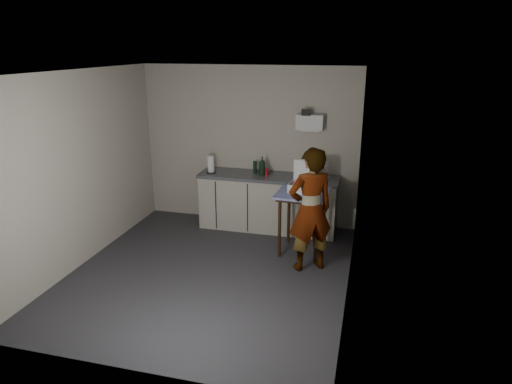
% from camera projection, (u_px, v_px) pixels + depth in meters
% --- Properties ---
extents(ground, '(4.00, 4.00, 0.00)m').
position_uv_depth(ground, '(210.00, 272.00, 6.09)').
color(ground, '#26252A').
rests_on(ground, ground).
extents(wall_back, '(3.60, 0.02, 2.60)m').
position_uv_depth(wall_back, '(249.00, 146.00, 7.52)').
color(wall_back, '#BCB5A4').
rests_on(wall_back, ground).
extents(wall_right, '(0.02, 4.00, 2.60)m').
position_uv_depth(wall_right, '(353.00, 190.00, 5.27)').
color(wall_right, '#BCB5A4').
rests_on(wall_right, ground).
extents(wall_left, '(0.02, 4.00, 2.60)m').
position_uv_depth(wall_left, '(81.00, 170.00, 6.12)').
color(wall_left, '#BCB5A4').
rests_on(wall_left, ground).
extents(ceiling, '(3.60, 4.00, 0.01)m').
position_uv_depth(ceiling, '(203.00, 72.00, 5.29)').
color(ceiling, white).
rests_on(ceiling, wall_back).
extents(kitchen_counter, '(2.24, 0.62, 0.91)m').
position_uv_depth(kitchen_counter, '(268.00, 204.00, 7.43)').
color(kitchen_counter, black).
rests_on(kitchen_counter, ground).
extents(wall_shelf, '(0.42, 0.18, 0.37)m').
position_uv_depth(wall_shelf, '(310.00, 122.00, 7.08)').
color(wall_shelf, white).
rests_on(wall_shelf, ground).
extents(side_table, '(0.75, 0.75, 0.91)m').
position_uv_depth(side_table, '(302.00, 200.00, 6.46)').
color(side_table, '#341C0B').
rests_on(side_table, ground).
extents(standing_man, '(0.73, 0.66, 1.68)m').
position_uv_depth(standing_man, '(310.00, 210.00, 5.96)').
color(standing_man, '#B2A593').
rests_on(standing_man, ground).
extents(soap_bottle, '(0.15, 0.15, 0.30)m').
position_uv_depth(soap_bottle, '(262.00, 166.00, 7.25)').
color(soap_bottle, black).
rests_on(soap_bottle, kitchen_counter).
extents(soda_can, '(0.06, 0.06, 0.11)m').
position_uv_depth(soda_can, '(267.00, 172.00, 7.27)').
color(soda_can, red).
rests_on(soda_can, kitchen_counter).
extents(dark_bottle, '(0.06, 0.06, 0.21)m').
position_uv_depth(dark_bottle, '(255.00, 167.00, 7.33)').
color(dark_bottle, black).
rests_on(dark_bottle, kitchen_counter).
extents(paper_towel, '(0.16, 0.16, 0.28)m').
position_uv_depth(paper_towel, '(211.00, 165.00, 7.39)').
color(paper_towel, black).
rests_on(paper_towel, kitchen_counter).
extents(dish_rack, '(0.38, 0.29, 0.27)m').
position_uv_depth(dish_rack, '(315.00, 176.00, 7.03)').
color(dish_rack, white).
rests_on(dish_rack, kitchen_counter).
extents(bakery_box, '(0.33, 0.34, 0.41)m').
position_uv_depth(bakery_box, '(300.00, 185.00, 6.47)').
color(bakery_box, white).
rests_on(bakery_box, side_table).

